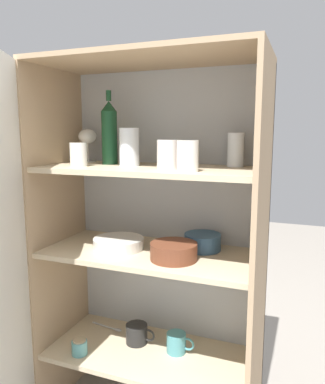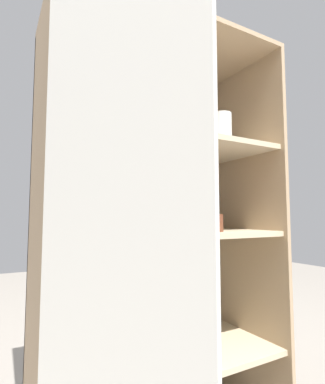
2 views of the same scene
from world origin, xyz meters
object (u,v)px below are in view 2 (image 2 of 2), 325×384
Objects in this scene: wine_bottle at (108,103)px; coffee_mug_primary at (181,333)px; serving_bowl_small at (191,221)px; storage_jar at (101,382)px; mixing_bowl_large at (199,222)px; plate_stack_white at (132,226)px.

wine_bottle is 0.92m from coffee_mug_primary.
serving_bowl_small is 2.28× the size of storage_jar.
coffee_mug_primary is at bearing -2.75° from wine_bottle.
wine_bottle is 0.59m from serving_bowl_small.
coffee_mug_primary is at bearing 100.99° from mixing_bowl_large.
plate_stack_white is 1.17× the size of mixing_bowl_large.
coffee_mug_primary is (-0.02, 0.10, -0.43)m from mixing_bowl_large.
plate_stack_white is 0.34m from serving_bowl_small.
coffee_mug_primary is at bearing 13.23° from plate_stack_white.
mixing_bowl_large is (0.25, -0.04, 0.01)m from plate_stack_white.
wine_bottle is at bearing 69.51° from storage_jar.
coffee_mug_primary is at bearing -147.43° from serving_bowl_small.
coffee_mug_primary is 0.40m from storage_jar.
storage_jar is at bearing -171.04° from mixing_bowl_large.
wine_bottle is at bearing -173.99° from serving_bowl_small.
storage_jar is at bearing -154.82° from serving_bowl_small.
wine_bottle is 4.65× the size of storage_jar.
mixing_bowl_large is 1.20× the size of serving_bowl_small.
wine_bottle is 0.90m from storage_jar.
mixing_bowl_large is at bearing -19.15° from wine_bottle.
mixing_bowl_large is at bearing -79.01° from coffee_mug_primary.
plate_stack_white is at bearing -166.77° from coffee_mug_primary.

